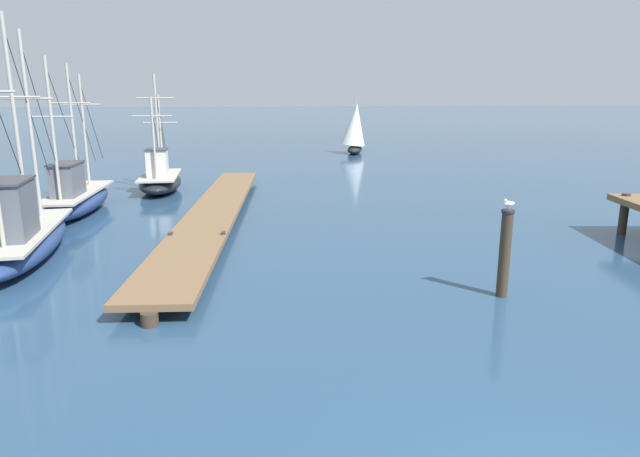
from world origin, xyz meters
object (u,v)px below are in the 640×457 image
perched_seagull (509,204)px  distant_sailboat (355,129)px  fishing_boat_0 (24,235)px  mooring_piling (505,252)px  fishing_boat_1 (76,197)px  fishing_boat_2 (160,179)px

perched_seagull → distant_sailboat: (0.75, 31.68, -0.30)m
perched_seagull → fishing_boat_0: bearing=163.0°
mooring_piling → fishing_boat_1: bearing=142.4°
perched_seagull → fishing_boat_2: bearing=126.1°
mooring_piling → fishing_boat_0: bearing=163.0°
fishing_boat_1 → perched_seagull: bearing=-37.6°
mooring_piling → distant_sailboat: 31.70m
fishing_boat_0 → fishing_boat_2: bearing=82.5°
fishing_boat_0 → fishing_boat_1: bearing=96.9°
fishing_boat_1 → perched_seagull: 16.67m
fishing_boat_0 → fishing_boat_2: size_ratio=1.38×
fishing_boat_1 → distant_sailboat: fishing_boat_1 is taller
fishing_boat_1 → fishing_boat_2: size_ratio=1.24×
fishing_boat_1 → mooring_piling: size_ratio=3.48×
fishing_boat_2 → mooring_piling: bearing=-53.9°
mooring_piling → fishing_boat_2: bearing=126.1°
distant_sailboat → perched_seagull: bearing=-91.4°
fishing_boat_2 → distant_sailboat: size_ratio=1.35×
fishing_boat_0 → fishing_boat_2: 11.29m
fishing_boat_1 → mooring_piling: bearing=-37.6°
fishing_boat_2 → perched_seagull: (10.92, -14.98, 1.59)m
fishing_boat_1 → fishing_boat_2: bearing=65.3°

